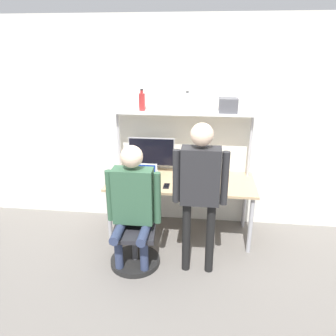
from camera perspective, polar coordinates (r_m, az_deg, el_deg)
name	(u,v)px	position (r m, az deg, el deg)	size (l,w,h in m)	color
ground_plane	(177,251)	(4.10, 1.65, -14.18)	(12.00, 12.00, 0.00)	slate
wall_back	(184,126)	(4.31, 2.84, 7.35)	(8.00, 0.06, 2.70)	silver
desk	(181,185)	(4.12, 2.27, -3.05)	(1.81, 0.79, 0.75)	tan
shelf_unit	(183,129)	(4.14, 2.68, 6.88)	(1.72, 0.27, 1.57)	white
monitor	(152,153)	(4.30, -2.88, 2.60)	(0.61, 0.17, 0.46)	#B7B7BC
laptop	(142,179)	(3.97, -4.49, -1.93)	(0.35, 0.24, 0.25)	silver
cell_phone	(166,186)	(3.92, -0.27, -3.15)	(0.07, 0.15, 0.01)	black
office_chair	(135,241)	(3.80, -5.76, -12.50)	(0.56, 0.56, 0.89)	black
person_seated	(133,199)	(3.49, -6.16, -5.32)	(0.59, 0.48, 1.39)	#2D3856
person_standing	(200,182)	(3.29, 5.64, -2.41)	(0.56, 0.22, 1.66)	black
bottle_red	(142,102)	(4.15, -4.56, 11.47)	(0.08, 0.08, 0.27)	maroon
bottle_clear	(187,103)	(4.08, 3.35, 11.22)	(0.08, 0.08, 0.25)	silver
storage_box	(228,105)	(4.08, 10.45, 10.68)	(0.22, 0.20, 0.17)	#4C4C51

